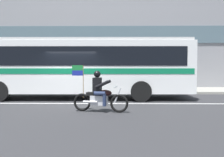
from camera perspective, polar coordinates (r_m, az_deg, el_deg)
ground_plane at (r=10.79m, az=-10.98°, el=-6.18°), size 60.00×60.00×0.00m
sidewalk_curb at (r=15.77m, az=-7.22°, el=-3.16°), size 28.00×3.80×0.15m
lane_center_stripe at (r=10.21m, az=-11.67°, el=-6.65°), size 26.60×0.14×0.01m
office_building_facade at (r=18.60m, az=-6.31°, el=17.42°), size 28.00×0.89×12.83m
transit_bus at (r=11.82m, az=-9.22°, el=3.74°), size 12.21×2.68×3.22m
motorcycle_with_rider at (r=7.99m, az=-3.37°, el=-4.33°), size 2.17×0.71×1.78m
fire_hydrant at (r=14.55m, az=-5.78°, el=-1.87°), size 0.22×0.30×0.75m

